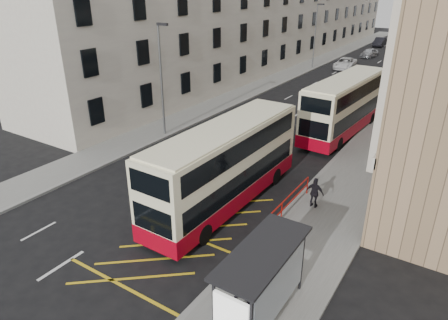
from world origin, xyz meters
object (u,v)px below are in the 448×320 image
Objects in this scene: car_red at (430,47)px; double_decker_front at (226,166)px; street_lamp_near at (162,74)px; street_lamp_far at (316,33)px; pedestrian_mid at (244,283)px; pedestrian_far at (315,193)px; double_decker_rear at (345,106)px; car_silver at (369,53)px; car_dark at (380,42)px; bus_shelter at (261,276)px; white_van at (345,63)px; pedestrian_near at (258,275)px.

double_decker_front is at bearing 106.67° from car_red.
street_lamp_near is 1.81× the size of car_red.
pedestrian_mid is at bearing -71.74° from street_lamp_far.
street_lamp_far reaches higher than pedestrian_far.
double_decker_rear is 35.94m from car_silver.
car_dark is (-1.42, 12.56, 0.08)m from car_silver.
street_lamp_far reaches higher than pedestrian_mid.
street_lamp_far is at bearing 120.07° from double_decker_rear.
car_silver is (-9.39, 47.04, -0.27)m from pedestrian_far.
car_silver is (-10.65, 55.31, -1.45)m from bus_shelter.
pedestrian_far reaches higher than white_van.
pedestrian_far is 0.36× the size of car_red.
car_silver is (-5.31, 49.02, -1.51)m from double_decker_front.
pedestrian_near reaches higher than white_van.
car_silver is (4.04, 42.91, -3.95)m from street_lamp_near.
street_lamp_near is at bearing 143.93° from pedestrian_mid.
double_decker_front is 4.70m from pedestrian_far.
car_dark is (-1.03, 23.19, 0.05)m from white_van.
pedestrian_near is 0.38× the size of car_red.
street_lamp_near is 11.43m from double_decker_front.
car_silver is 0.91× the size of car_red.
double_decker_front is 60.35m from car_red.
pedestrian_far is at bearing -68.52° from street_lamp_far.
car_dark is (2.62, 55.47, -3.87)m from street_lamp_near.
double_decker_front is at bearing -76.27° from car_silver.
pedestrian_near is 0.92× the size of pedestrian_mid.
street_lamp_far is 1.81× the size of car_red.
double_decker_front is 2.12× the size of white_van.
street_lamp_far is at bearing -99.81° from car_silver.
double_decker_rear reaches higher than car_silver.
street_lamp_near reaches higher than pedestrian_mid.
pedestrian_mid is 0.41× the size of car_red.
car_red is at bearing 93.20° from bus_shelter.
car_silver is at bearing 72.63° from street_lamp_far.
car_dark is at bearing 103.69° from double_decker_rear.
car_dark is at bearing 97.13° from double_decker_front.
bus_shelter is at bearing 101.00° from pedestrian_far.
double_decker_rear reaches higher than car_red.
double_decker_rear reaches higher than pedestrian_mid.
pedestrian_near is at bearing 110.85° from car_red.
street_lamp_far is 1.99× the size of car_silver.
car_red is (-0.10, 46.49, -1.55)m from double_decker_rear.
pedestrian_near is 54.98m from car_silver.
car_dark is at bearing 103.99° from car_silver.
bus_shelter reaches higher than pedestrian_near.
double_decker_front is 6.55× the size of pedestrian_near.
pedestrian_mid is (-0.89, 0.54, -1.09)m from bus_shelter.
pedestrian_near is 0.36× the size of car_dark.
car_dark is at bearing -105.07° from pedestrian_near.
bus_shelter is 2.57× the size of pedestrian_near.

